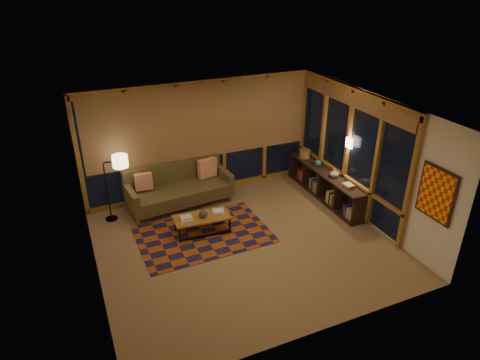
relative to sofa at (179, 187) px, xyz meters
name	(u,v)px	position (x,y,z in m)	size (l,w,h in m)	color
floor	(244,244)	(0.72, -1.97, -0.47)	(5.50, 5.00, 0.01)	#A5824C
ceiling	(245,111)	(0.72, -1.97, 2.23)	(5.50, 5.00, 0.01)	#F8EBCF
walls	(245,183)	(0.72, -1.97, 0.88)	(5.51, 5.01, 2.70)	white
window_wall_back	(202,139)	(0.72, 0.46, 0.88)	(5.30, 0.16, 2.60)	#A07028
window_wall_right	(346,149)	(3.40, -1.37, 0.88)	(0.16, 3.70, 2.60)	#A07028
wall_art	(436,194)	(3.43, -3.82, 0.98)	(0.06, 0.74, 0.94)	red
wall_sconce	(349,143)	(3.34, -1.52, 1.08)	(0.12, 0.18, 0.22)	#FFE4BB
sofa	(179,187)	(0.00, 0.00, 0.00)	(2.29, 0.93, 0.94)	brown
pillow_left	(144,184)	(-0.75, 0.10, 0.19)	(0.38, 0.13, 0.38)	red
pillow_right	(207,169)	(0.75, 0.21, 0.22)	(0.44, 0.15, 0.44)	red
area_rug	(204,235)	(0.09, -1.35, -0.46)	(2.61, 1.74, 0.01)	#A54612
coffee_table	(202,224)	(0.10, -1.25, -0.28)	(1.13, 0.52, 0.38)	#A07028
book_stack_a	(186,218)	(-0.22, -1.25, -0.06)	(0.23, 0.19, 0.07)	silver
book_stack_b	(218,211)	(0.46, -1.23, -0.07)	(0.24, 0.19, 0.05)	silver
ceramic_pot	(203,214)	(0.12, -1.29, -0.01)	(0.16, 0.16, 0.16)	black
floor_lamp	(107,189)	(-1.53, 0.02, 0.26)	(0.49, 0.32, 1.47)	black
bookshelf	(325,185)	(3.21, -0.97, -0.14)	(0.40, 2.66, 0.67)	#33231C
basket	(305,154)	(3.19, -0.07, 0.30)	(0.26, 0.26, 0.20)	#AB813C
teal_bowl	(318,163)	(3.21, -0.63, 0.28)	(0.17, 0.17, 0.17)	#27746C
vase	(335,173)	(3.21, -1.30, 0.30)	(0.20, 0.20, 0.21)	tan
shelf_book_stack	(348,186)	(3.21, -1.82, 0.23)	(0.16, 0.23, 0.07)	silver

